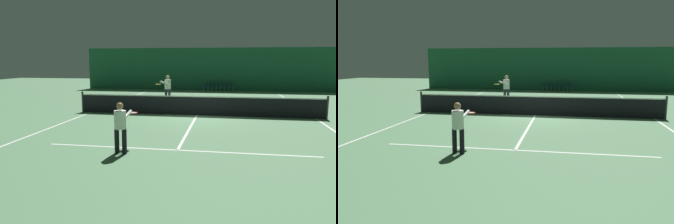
{
  "view_description": "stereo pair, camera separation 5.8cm",
  "coord_description": "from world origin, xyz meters",
  "views": [
    {
      "loc": [
        1.41,
        -15.82,
        2.67
      ],
      "look_at": [
        -0.63,
        -4.53,
        0.85
      ],
      "focal_mm": 35.0,
      "sensor_mm": 36.0,
      "label": 1
    },
    {
      "loc": [
        1.46,
        -15.81,
        2.67
      ],
      "look_at": [
        -0.63,
        -4.53,
        0.85
      ],
      "focal_mm": 35.0,
      "sensor_mm": 36.0,
      "label": 2
    }
  ],
  "objects": [
    {
      "name": "backdrop_curtain",
      "position": [
        0.0,
        13.74,
        1.89
      ],
      "size": [
        23.0,
        0.12,
        3.77
      ],
      "color": "#1E5B3D",
      "rests_on": "ground"
    },
    {
      "name": "court_line_service_near",
      "position": [
        0.0,
        -6.4,
        0.0
      ],
      "size": [
        8.25,
        0.1,
        0.0
      ],
      "color": "white",
      "rests_on": "ground"
    },
    {
      "name": "courtside_chair_2",
      "position": [
        1.11,
        13.19,
        0.49
      ],
      "size": [
        0.44,
        0.44,
        0.84
      ],
      "rotation": [
        0.0,
        0.0,
        -1.57
      ],
      "color": "#99999E",
      "rests_on": "ground"
    },
    {
      "name": "tennis_net",
      "position": [
        0.0,
        0.0,
        0.51
      ],
      "size": [
        12.0,
        0.1,
        1.07
      ],
      "color": "black",
      "rests_on": "ground"
    },
    {
      "name": "courtside_chair_0",
      "position": [
        -0.33,
        13.19,
        0.49
      ],
      "size": [
        0.44,
        0.44,
        0.84
      ],
      "rotation": [
        0.0,
        0.0,
        -1.57
      ],
      "color": "#99999E",
      "rests_on": "ground"
    },
    {
      "name": "player_near",
      "position": [
        -1.56,
        -6.98,
        0.87
      ],
      "size": [
        0.46,
        1.3,
        1.49
      ],
      "rotation": [
        0.0,
        0.0,
        1.47
      ],
      "color": "black",
      "rests_on": "ground"
    },
    {
      "name": "court_line_sideline_right",
      "position": [
        5.5,
        0.0,
        0.0
      ],
      "size": [
        0.1,
        23.8,
        0.0
      ],
      "color": "white",
      "rests_on": "ground"
    },
    {
      "name": "court_line_sideline_left",
      "position": [
        -5.5,
        0.0,
        0.0
      ],
      "size": [
        0.1,
        23.8,
        0.0
      ],
      "color": "white",
      "rests_on": "ground"
    },
    {
      "name": "court_line_centre",
      "position": [
        0.0,
        0.0,
        0.0
      ],
      "size": [
        0.1,
        12.8,
        0.0
      ],
      "color": "white",
      "rests_on": "ground"
    },
    {
      "name": "courtside_chair_1",
      "position": [
        0.39,
        13.19,
        0.49
      ],
      "size": [
        0.44,
        0.44,
        0.84
      ],
      "rotation": [
        0.0,
        0.0,
        -1.57
      ],
      "color": "#99999E",
      "rests_on": "ground"
    },
    {
      "name": "courtside_chair_3",
      "position": [
        1.83,
        13.19,
        0.49
      ],
      "size": [
        0.44,
        0.44,
        0.84
      ],
      "rotation": [
        0.0,
        0.0,
        -1.57
      ],
      "color": "#99999E",
      "rests_on": "ground"
    },
    {
      "name": "ground_plane",
      "position": [
        0.0,
        0.0,
        0.0
      ],
      "size": [
        60.0,
        60.0,
        0.0
      ],
      "primitive_type": "plane",
      "color": "#56845B"
    },
    {
      "name": "court_line_baseline_far",
      "position": [
        0.0,
        11.9,
        0.0
      ],
      "size": [
        11.0,
        0.1,
        0.0
      ],
      "color": "white",
      "rests_on": "ground"
    },
    {
      "name": "court_line_service_far",
      "position": [
        0.0,
        6.4,
        0.0
      ],
      "size": [
        8.25,
        0.1,
        0.0
      ],
      "color": "white",
      "rests_on": "ground"
    },
    {
      "name": "player_far",
      "position": [
        -2.35,
        4.78,
        1.0
      ],
      "size": [
        0.92,
        1.39,
        1.72
      ],
      "rotation": [
        0.0,
        0.0,
        -2.02
      ],
      "color": "#2D2D38",
      "rests_on": "ground"
    }
  ]
}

